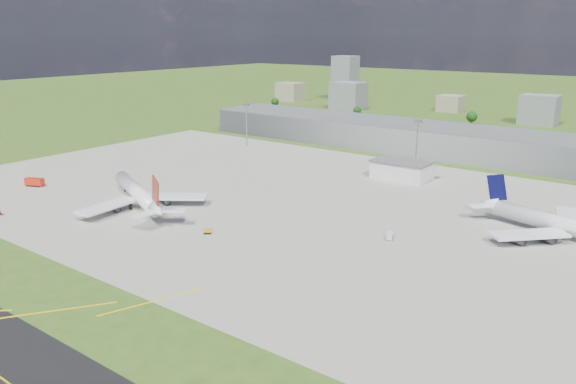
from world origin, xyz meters
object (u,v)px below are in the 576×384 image
Objects in this scene: airliner_blue_quad at (575,228)px; tug_yellow at (208,232)px; fire_truck at (35,182)px; van_white_near at (389,236)px; airliner_red_twin at (139,194)px.

tug_yellow is (-102.14, -67.46, -4.07)m from airliner_blue_quad.
fire_truck is (-208.48, -69.79, -3.09)m from airliner_blue_quad.
van_white_near is (-49.63, -34.69, -3.75)m from airliner_blue_quad.
airliner_red_twin reaches higher than airliner_blue_quad.
fire_truck is 162.69m from van_white_near.
airliner_blue_quad is 7.55× the size of fire_truck.
airliner_red_twin is at bearing 80.27° from van_white_near.
airliner_blue_quad is 122.47m from tug_yellow.
airliner_blue_quad reaches higher than tug_yellow.
fire_truck is at bearing 77.70° from van_white_near.
airliner_red_twin is 0.94× the size of airliner_blue_quad.
van_white_near reaches higher than tug_yellow.
tug_yellow is (44.66, -6.67, -4.03)m from airliner_red_twin.
tug_yellow is 61.90m from van_white_near.
airliner_red_twin reaches higher than tug_yellow.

